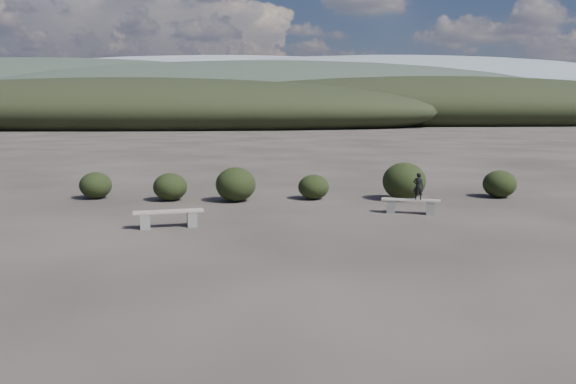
{
  "coord_description": "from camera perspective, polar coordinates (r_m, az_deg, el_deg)",
  "views": [
    {
      "loc": [
        -0.74,
        -11.25,
        3.29
      ],
      "look_at": [
        -0.22,
        3.5,
        1.1
      ],
      "focal_mm": 35.0,
      "sensor_mm": 36.0,
      "label": 1
    }
  ],
  "objects": [
    {
      "name": "shrub_c",
      "position": [
        20.6,
        2.62,
        0.52
      ],
      "size": [
        1.13,
        1.13,
        0.91
      ],
      "primitive_type": "ellipsoid",
      "color": "black",
      "rests_on": "ground"
    },
    {
      "name": "shrub_f",
      "position": [
        21.91,
        -18.96,
        0.64
      ],
      "size": [
        1.16,
        1.16,
        0.98
      ],
      "primitive_type": "ellipsoid",
      "color": "black",
      "rests_on": "ground"
    },
    {
      "name": "seated_person",
      "position": [
        18.09,
        13.11,
        0.58
      ],
      "size": [
        0.36,
        0.3,
        0.85
      ],
      "primitive_type": "imported",
      "rotation": [
        0.0,
        0.0,
        2.78
      ],
      "color": "black",
      "rests_on": "bench_right"
    },
    {
      "name": "bench_right",
      "position": [
        18.19,
        12.35,
        -1.29
      ],
      "size": [
        1.87,
        0.87,
        0.46
      ],
      "rotation": [
        0.0,
        0.0,
        -0.28
      ],
      "color": "slate",
      "rests_on": "ground"
    },
    {
      "name": "shrub_a",
      "position": [
        20.72,
        -11.88,
        0.52
      ],
      "size": [
        1.22,
        1.22,
        1.0
      ],
      "primitive_type": "ellipsoid",
      "color": "black",
      "rests_on": "ground"
    },
    {
      "name": "shrub_e",
      "position": [
        22.43,
        20.7,
        0.77
      ],
      "size": [
        1.22,
        1.22,
        1.02
      ],
      "primitive_type": "ellipsoid",
      "color": "black",
      "rests_on": "ground"
    },
    {
      "name": "shrub_b",
      "position": [
        20.15,
        -5.33,
        0.78
      ],
      "size": [
        1.44,
        1.44,
        1.23
      ],
      "primitive_type": "ellipsoid",
      "color": "black",
      "rests_on": "ground"
    },
    {
      "name": "ground",
      "position": [
        11.75,
        1.71,
        -7.83
      ],
      "size": [
        1200.0,
        1200.0,
        0.0
      ],
      "primitive_type": "plane",
      "color": "#2B2521",
      "rests_on": "ground"
    },
    {
      "name": "shrub_d",
      "position": [
        20.83,
        11.71,
        1.08
      ],
      "size": [
        1.56,
        1.56,
        1.37
      ],
      "primitive_type": "ellipsoid",
      "color": "black",
      "rests_on": "ground"
    },
    {
      "name": "bench_left",
      "position": [
        16.03,
        -12.02,
        -2.52
      ],
      "size": [
        1.97,
        0.8,
        0.48
      ],
      "rotation": [
        0.0,
        0.0,
        0.21
      ],
      "color": "slate",
      "rests_on": "ground"
    },
    {
      "name": "mountain_ridges",
      "position": [
        350.46,
        -3.16,
        9.67
      ],
      "size": [
        500.0,
        400.0,
        56.0
      ],
      "color": "black",
      "rests_on": "ground"
    }
  ]
}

